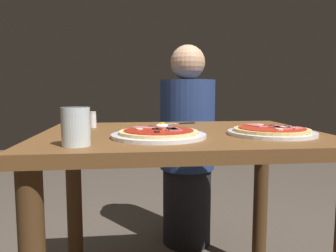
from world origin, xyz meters
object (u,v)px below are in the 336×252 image
water_glass_near (76,129)px  diner_person (187,151)px  knife (178,124)px  fork (262,125)px  salt_shaker (93,120)px  dining_table (181,168)px  pizza_foreground (159,134)px  pizza_across_left (272,131)px

water_glass_near → diner_person: diner_person is taller
knife → fork: bearing=-17.5°
water_glass_near → salt_shaker: (-0.00, 0.45, -0.01)m
dining_table → water_glass_near: 0.47m
dining_table → pizza_foreground: 0.22m
pizza_across_left → knife: (-0.27, 0.38, -0.01)m
knife → salt_shaker: size_ratio=2.85×
knife → salt_shaker: bearing=-166.7°
diner_person → knife: bearing=74.3°
fork → diner_person: (-0.24, 0.52, -0.21)m
pizza_across_left → diner_person: bearing=101.4°
pizza_foreground → water_glass_near: (-0.24, -0.14, 0.03)m
water_glass_near → pizza_across_left: bearing=13.7°
pizza_foreground → pizza_across_left: 0.40m
pizza_across_left → pizza_foreground: bearing=-177.3°
water_glass_near → diner_person: size_ratio=0.09×
pizza_across_left → water_glass_near: size_ratio=2.80×
pizza_foreground → salt_shaker: size_ratio=4.69×
pizza_foreground → dining_table: bearing=53.4°
diner_person → pizza_across_left: bearing=101.4°
water_glass_near → knife: 0.65m
pizza_across_left → fork: (0.08, 0.27, -0.01)m
dining_table → fork: 0.44m
pizza_across_left → fork: size_ratio=2.04×
pizza_foreground → salt_shaker: 0.40m
dining_table → diner_person: diner_person is taller
pizza_foreground → pizza_across_left: bearing=2.7°
water_glass_near → salt_shaker: 0.45m
pizza_across_left → diner_person: 0.84m
fork → salt_shaker: size_ratio=2.22×
pizza_foreground → salt_shaker: bearing=128.6°
water_glass_near → diner_person: (0.48, 0.95, -0.25)m
fork → knife: knife is taller
pizza_across_left → dining_table: bearing=159.9°
pizza_foreground → water_glass_near: water_glass_near is taller
pizza_across_left → salt_shaker: 0.71m
pizza_across_left → diner_person: diner_person is taller
pizza_across_left → salt_shaker: bearing=155.7°
dining_table → salt_shaker: size_ratio=15.40×
dining_table → pizza_across_left: (0.30, -0.11, 0.15)m
salt_shaker → diner_person: diner_person is taller
salt_shaker → diner_person: 0.74m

